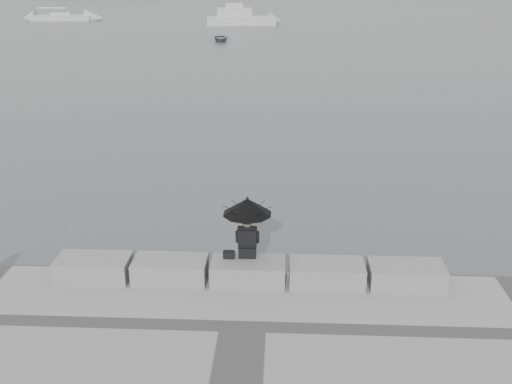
# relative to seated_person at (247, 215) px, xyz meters

# --- Properties ---
(ground) EXTENTS (360.00, 360.00, 0.00)m
(ground) POSITION_rel_seated_person_xyz_m (0.03, 0.18, -1.98)
(ground) COLOR #46494B
(ground) RESTS_ON ground
(stone_block_far_left) EXTENTS (1.60, 0.80, 0.50)m
(stone_block_far_left) POSITION_rel_seated_person_xyz_m (-3.37, -0.27, -1.23)
(stone_block_far_left) COLOR slate
(stone_block_far_left) RESTS_ON promenade
(stone_block_left) EXTENTS (1.60, 0.80, 0.50)m
(stone_block_left) POSITION_rel_seated_person_xyz_m (-1.67, -0.27, -1.23)
(stone_block_left) COLOR slate
(stone_block_left) RESTS_ON promenade
(stone_block_centre) EXTENTS (1.60, 0.80, 0.50)m
(stone_block_centre) POSITION_rel_seated_person_xyz_m (0.03, -0.27, -1.23)
(stone_block_centre) COLOR slate
(stone_block_centre) RESTS_ON promenade
(stone_block_right) EXTENTS (1.60, 0.80, 0.50)m
(stone_block_right) POSITION_rel_seated_person_xyz_m (1.73, -0.27, -1.23)
(stone_block_right) COLOR slate
(stone_block_right) RESTS_ON promenade
(stone_block_far_right) EXTENTS (1.60, 0.80, 0.50)m
(stone_block_far_right) POSITION_rel_seated_person_xyz_m (3.43, -0.27, -1.23)
(stone_block_far_right) COLOR slate
(stone_block_far_right) RESTS_ON promenade
(seated_person) EXTENTS (1.07, 1.07, 1.39)m
(seated_person) POSITION_rel_seated_person_xyz_m (0.00, 0.00, 0.00)
(seated_person) COLOR black
(seated_person) RESTS_ON stone_block_centre
(bag) EXTENTS (0.25, 0.14, 0.16)m
(bag) POSITION_rel_seated_person_xyz_m (-0.40, -0.12, -0.90)
(bag) COLOR black
(bag) RESTS_ON stone_block_centre
(sailboat_left) EXTENTS (8.47, 2.91, 12.90)m
(sailboat_left) POSITION_rel_seated_person_xyz_m (-31.20, 72.81, -1.47)
(sailboat_left) COLOR silver
(sailboat_left) RESTS_ON ground
(motor_cruiser) EXTENTS (9.31, 4.03, 4.50)m
(motor_cruiser) POSITION_rel_seated_person_xyz_m (-4.96, 67.06, -1.09)
(motor_cruiser) COLOR silver
(motor_cruiser) RESTS_ON ground
(dinghy) EXTENTS (3.40, 1.97, 0.54)m
(dinghy) POSITION_rel_seated_person_xyz_m (-5.78, 48.97, -1.71)
(dinghy) COLOR gray
(dinghy) RESTS_ON ground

